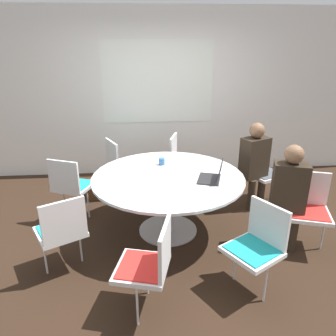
% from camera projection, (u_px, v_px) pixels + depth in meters
% --- Properties ---
extents(ground_plane, '(16.00, 16.00, 0.00)m').
position_uv_depth(ground_plane, '(168.00, 230.00, 4.04)').
color(ground_plane, black).
extents(wall_back, '(8.00, 0.07, 2.70)m').
position_uv_depth(wall_back, '(158.00, 94.00, 5.39)').
color(wall_back, silver).
rests_on(wall_back, ground_plane).
extents(conference_table, '(1.76, 1.76, 0.73)m').
position_uv_depth(conference_table, '(168.00, 186.00, 3.82)').
color(conference_table, '#B7B7BC').
rests_on(conference_table, ground_plane).
extents(chair_0, '(0.55, 0.53, 0.84)m').
position_uv_depth(chair_0, '(309.00, 205.00, 3.60)').
color(chair_0, silver).
rests_on(chair_0, ground_plane).
extents(chair_1, '(0.58, 0.57, 0.84)m').
position_uv_depth(chair_1, '(262.00, 168.00, 4.64)').
color(chair_1, silver).
rests_on(chair_1, ground_plane).
extents(chair_2, '(0.53, 0.54, 0.84)m').
position_uv_depth(chair_2, '(181.00, 158.00, 5.03)').
color(chair_2, silver).
rests_on(chair_2, ground_plane).
extents(chair_3, '(0.57, 0.58, 0.84)m').
position_uv_depth(chair_3, '(121.00, 162.00, 4.85)').
color(chair_3, silver).
rests_on(chair_3, ground_plane).
extents(chair_4, '(0.57, 0.55, 0.84)m').
position_uv_depth(chair_4, '(71.00, 183.00, 4.15)').
color(chair_4, silver).
rests_on(chair_4, ground_plane).
extents(chair_5, '(0.59, 0.58, 0.84)m').
position_uv_depth(chair_5, '(62.00, 228.00, 3.16)').
color(chair_5, silver).
rests_on(chair_5, ground_plane).
extents(chair_6, '(0.52, 0.53, 0.84)m').
position_uv_depth(chair_6, '(150.00, 262.00, 2.68)').
color(chair_6, silver).
rests_on(chair_6, ground_plane).
extents(chair_7, '(0.59, 0.59, 0.84)m').
position_uv_depth(chair_7, '(258.00, 242.00, 2.94)').
color(chair_7, silver).
rests_on(chair_7, ground_plane).
extents(person_0, '(0.41, 0.33, 1.19)m').
position_uv_depth(person_0, '(289.00, 190.00, 3.50)').
color(person_0, '#2D2319').
rests_on(person_0, ground_plane).
extents(person_1, '(0.42, 0.35, 1.19)m').
position_uv_depth(person_1, '(255.00, 160.00, 4.39)').
color(person_1, '#2D2319').
rests_on(person_1, ground_plane).
extents(laptop, '(0.34, 0.39, 0.21)m').
position_uv_depth(laptop, '(213.00, 176.00, 3.65)').
color(laptop, '#232326').
rests_on(laptop, conference_table).
extents(coffee_cup, '(0.08, 0.08, 0.09)m').
position_uv_depth(coffee_cup, '(162.00, 161.00, 4.11)').
color(coffee_cup, '#33669E').
rests_on(coffee_cup, conference_table).
extents(handbag, '(0.36, 0.16, 0.28)m').
position_uv_depth(handbag, '(100.00, 189.00, 4.82)').
color(handbag, '#513319').
rests_on(handbag, ground_plane).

